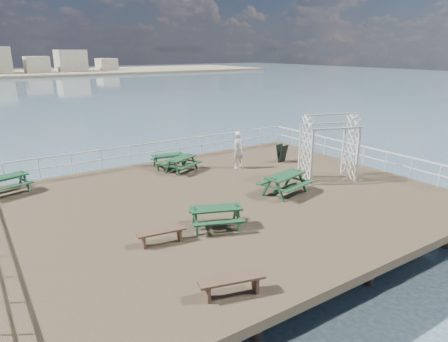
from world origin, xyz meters
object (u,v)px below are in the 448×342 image
(flat_bench_near, at_px, (161,234))
(person, at_px, (239,150))
(picnic_table_b, at_px, (168,158))
(picnic_table_d, at_px, (216,213))
(picnic_table_a, at_px, (5,181))
(flat_bench_far, at_px, (232,283))
(picnic_table_c, at_px, (181,161))
(trellis_arbor, at_px, (328,151))
(picnic_table_e, at_px, (285,180))

(flat_bench_near, bearing_deg, person, 46.27)
(person, bearing_deg, picnic_table_b, 139.02)
(picnic_table_d, relative_size, flat_bench_near, 1.34)
(picnic_table_a, xyz_separation_m, person, (10.61, -2.30, 0.39))
(picnic_table_d, bearing_deg, flat_bench_far, -95.49)
(person, bearing_deg, picnic_table_d, -137.52)
(picnic_table_c, relative_size, flat_bench_near, 1.31)
(picnic_table_c, distance_m, person, 3.02)
(picnic_table_c, xyz_separation_m, trellis_arbor, (5.20, -4.94, 0.86))
(flat_bench_near, distance_m, person, 8.97)
(picnic_table_d, height_order, trellis_arbor, trellis_arbor)
(picnic_table_a, relative_size, picnic_table_e, 0.93)
(picnic_table_b, bearing_deg, picnic_table_d, -94.34)
(picnic_table_a, xyz_separation_m, trellis_arbor, (13.03, -6.14, 0.82))
(picnic_table_b, relative_size, flat_bench_far, 1.04)
(picnic_table_e, relative_size, flat_bench_near, 1.44)
(picnic_table_e, height_order, flat_bench_near, picnic_table_e)
(picnic_table_c, height_order, trellis_arbor, trellis_arbor)
(picnic_table_a, height_order, picnic_table_b, picnic_table_a)
(picnic_table_a, xyz_separation_m, picnic_table_b, (7.58, -0.18, -0.06))
(picnic_table_e, distance_m, flat_bench_far, 7.81)
(picnic_table_e, relative_size, person, 1.21)
(picnic_table_c, relative_size, trellis_arbor, 0.67)
(picnic_table_c, height_order, flat_bench_near, picnic_table_c)
(picnic_table_c, height_order, picnic_table_e, picnic_table_e)
(picnic_table_e, height_order, person, person)
(flat_bench_near, height_order, person, person)
(picnic_table_b, relative_size, flat_bench_near, 1.13)
(picnic_table_a, distance_m, flat_bench_far, 12.08)
(trellis_arbor, distance_m, person, 4.56)
(flat_bench_far, xyz_separation_m, person, (6.71, 9.13, 0.59))
(picnic_table_a, height_order, picnic_table_d, picnic_table_a)
(picnic_table_c, distance_m, flat_bench_far, 10.96)
(picnic_table_b, bearing_deg, person, -25.53)
(picnic_table_a, bearing_deg, picnic_table_b, -16.93)
(picnic_table_b, xyz_separation_m, picnic_table_e, (2.41, -6.38, 0.12))
(picnic_table_a, bearing_deg, flat_bench_near, -80.90)
(picnic_table_a, distance_m, person, 10.86)
(picnic_table_e, distance_m, trellis_arbor, 3.16)
(picnic_table_a, relative_size, person, 1.12)
(picnic_table_c, xyz_separation_m, picnic_table_e, (2.17, -5.36, 0.09))
(picnic_table_d, relative_size, picnic_table_e, 0.93)
(picnic_table_d, height_order, picnic_table_e, picnic_table_e)
(picnic_table_a, relative_size, picnic_table_b, 1.19)
(picnic_table_b, height_order, person, person)
(flat_bench_far, bearing_deg, picnic_table_c, 83.94)
(trellis_arbor, height_order, person, trellis_arbor)
(flat_bench_near, relative_size, flat_bench_far, 0.92)
(picnic_table_d, xyz_separation_m, person, (4.90, 5.54, 0.41))
(person, bearing_deg, picnic_table_c, 152.47)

